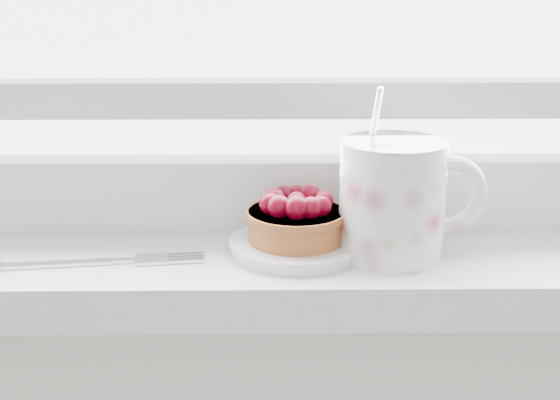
{
  "coord_description": "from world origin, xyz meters",
  "views": [
    {
      "loc": [
        0.0,
        1.21,
        1.2
      ],
      "look_at": [
        0.01,
        1.88,
        0.99
      ],
      "focal_mm": 50.0,
      "sensor_mm": 36.0,
      "label": 1
    }
  ],
  "objects_px": {
    "saucer": "(296,246)",
    "fork": "(93,262)",
    "raspberry_tart": "(296,218)",
    "floral_mug": "(396,196)"
  },
  "relations": [
    {
      "from": "raspberry_tart",
      "to": "floral_mug",
      "type": "relative_size",
      "value": 0.6
    },
    {
      "from": "floral_mug",
      "to": "raspberry_tart",
      "type": "bearing_deg",
      "value": 175.26
    },
    {
      "from": "fork",
      "to": "saucer",
      "type": "bearing_deg",
      "value": 8.58
    },
    {
      "from": "raspberry_tart",
      "to": "floral_mug",
      "type": "bearing_deg",
      "value": -4.74
    },
    {
      "from": "saucer",
      "to": "floral_mug",
      "type": "height_order",
      "value": "floral_mug"
    },
    {
      "from": "raspberry_tart",
      "to": "fork",
      "type": "height_order",
      "value": "raspberry_tart"
    },
    {
      "from": "saucer",
      "to": "floral_mug",
      "type": "relative_size",
      "value": 0.81
    },
    {
      "from": "saucer",
      "to": "fork",
      "type": "relative_size",
      "value": 0.63
    },
    {
      "from": "saucer",
      "to": "raspberry_tart",
      "type": "bearing_deg",
      "value": -128.87
    },
    {
      "from": "floral_mug",
      "to": "saucer",
      "type": "bearing_deg",
      "value": 175.15
    }
  ]
}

